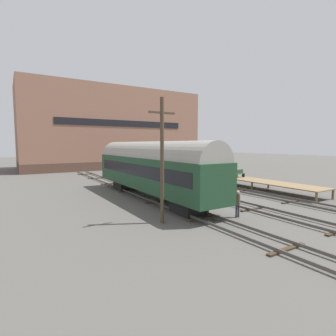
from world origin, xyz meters
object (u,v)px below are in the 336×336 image
at_px(bench, 239,173).
at_px(person_worker, 238,201).
at_px(train_car_green, 150,166).
at_px(utility_pole, 162,159).
at_px(train_car_navy, 180,159).

height_order(bench, person_worker, bench).
relative_size(train_car_green, utility_pole, 2.34).
relative_size(train_car_green, bench, 12.99).
bearing_deg(train_car_green, bench, 5.12).
bearing_deg(bench, train_car_navy, 110.55).
distance_m(train_car_navy, utility_pole, 20.46).
relative_size(train_car_green, person_worker, 9.92).
relative_size(train_car_navy, bench, 12.56).
xyz_separation_m(train_car_navy, person_worker, (-7.44, -17.87, -1.72)).
bearing_deg(bench, person_worker, -137.30).
distance_m(bench, utility_pole, 17.61).
relative_size(train_car_navy, utility_pole, 2.27).
xyz_separation_m(train_car_navy, train_car_green, (-9.61, -9.31, 0.11)).
relative_size(train_car_navy, train_car_green, 0.97).
distance_m(train_car_navy, bench, 8.83).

